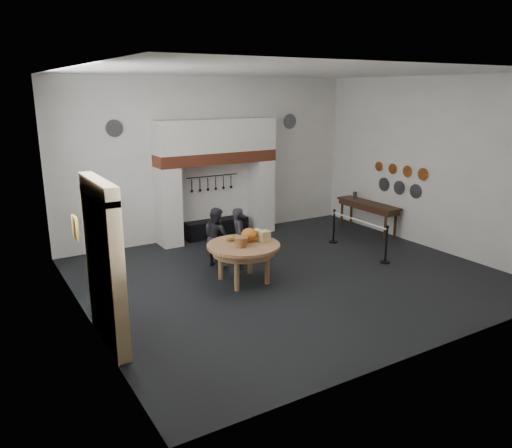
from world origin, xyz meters
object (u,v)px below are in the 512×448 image
barrier_post_far (334,227)px  work_table (244,246)px  barrier_post_near (386,245)px  visitor_far (217,237)px  iron_range (217,228)px  side_table (368,203)px  visitor_near (239,238)px

barrier_post_far → work_table: bearing=-160.4°
barrier_post_near → barrier_post_far: 2.00m
visitor_far → iron_range: bearing=-32.6°
visitor_far → barrier_post_near: 4.16m
visitor_far → work_table: bearing=175.5°
visitor_far → barrier_post_far: (3.66, 0.05, -0.27)m
work_table → side_table: size_ratio=0.73×
work_table → barrier_post_near: 3.72m
visitor_near → work_table: bearing=177.7°
visitor_near → barrier_post_far: bearing=-61.3°
barrier_post_near → barrier_post_far: (0.00, 2.00, 0.00)m
visitor_near → visitor_far: bearing=65.9°
visitor_far → barrier_post_near: size_ratio=1.61×
iron_range → barrier_post_near: bearing=-58.9°
barrier_post_near → iron_range: bearing=121.1°
visitor_near → barrier_post_far: 3.31m
work_table → visitor_near: visitor_near is taller
work_table → side_table: bearing=17.3°
side_table → barrier_post_near: same height
iron_range → barrier_post_far: 3.38m
visitor_far → barrier_post_far: bearing=-95.5°
barrier_post_far → side_table: bearing=11.8°
work_table → barrier_post_far: 3.87m
barrier_post_far → visitor_near: bearing=-172.2°
side_table → barrier_post_near: (-1.55, -2.32, -0.42)m
side_table → work_table: bearing=-162.7°
visitor_far → side_table: visitor_far is taller
barrier_post_far → iron_range: bearing=139.0°
visitor_near → barrier_post_far: visitor_near is taller
iron_range → work_table: work_table is taller
visitor_near → barrier_post_near: visitor_near is taller
iron_range → visitor_near: visitor_near is taller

